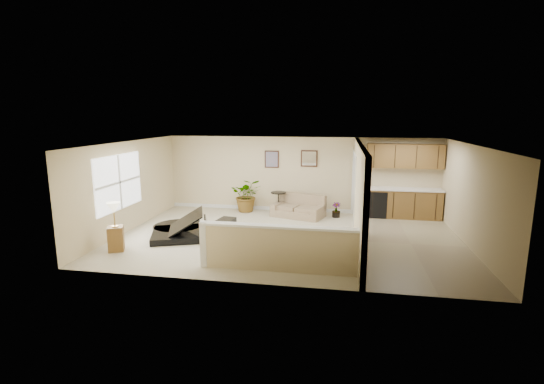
% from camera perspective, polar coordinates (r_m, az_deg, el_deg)
% --- Properties ---
extents(floor, '(9.00, 9.00, 0.00)m').
position_cam_1_polar(floor, '(10.56, 2.28, -6.61)').
color(floor, beige).
rests_on(floor, ground).
extents(back_wall, '(9.00, 0.04, 2.50)m').
position_cam_1_polar(back_wall, '(13.18, 4.07, 2.52)').
color(back_wall, '#CCB88B').
rests_on(back_wall, floor).
extents(front_wall, '(9.00, 0.04, 2.50)m').
position_cam_1_polar(front_wall, '(7.36, -0.78, -4.36)').
color(front_wall, '#CCB88B').
rests_on(front_wall, floor).
extents(left_wall, '(0.04, 6.00, 2.50)m').
position_cam_1_polar(left_wall, '(11.71, -20.06, 0.78)').
color(left_wall, '#CCB88B').
rests_on(left_wall, floor).
extents(right_wall, '(0.04, 6.00, 2.50)m').
position_cam_1_polar(right_wall, '(10.65, 27.10, -0.75)').
color(right_wall, '#CCB88B').
rests_on(right_wall, floor).
extents(ceiling, '(9.00, 6.00, 0.04)m').
position_cam_1_polar(ceiling, '(10.08, 2.39, 7.05)').
color(ceiling, white).
rests_on(ceiling, back_wall).
extents(kitchen_vinyl, '(2.70, 6.00, 0.01)m').
position_cam_1_polar(kitchen_vinyl, '(10.63, 19.49, -7.11)').
color(kitchen_vinyl, gray).
rests_on(kitchen_vinyl, floor).
extents(interior_partition, '(0.18, 5.99, 2.50)m').
position_cam_1_polar(interior_partition, '(10.43, 12.37, -0.17)').
color(interior_partition, '#CCB88B').
rests_on(interior_partition, floor).
extents(pony_half_wall, '(3.42, 0.22, 1.00)m').
position_cam_1_polar(pony_half_wall, '(8.22, 0.67, -8.01)').
color(pony_half_wall, '#CCB88B').
rests_on(pony_half_wall, floor).
extents(left_window, '(0.05, 2.15, 1.45)m').
position_cam_1_polar(left_window, '(11.25, -21.32, 1.33)').
color(left_window, white).
rests_on(left_window, left_wall).
extents(wall_art_left, '(0.48, 0.04, 0.58)m').
position_cam_1_polar(wall_art_left, '(13.22, -0.03, 4.76)').
color(wall_art_left, '#392014').
rests_on(wall_art_left, back_wall).
extents(wall_mirror, '(0.55, 0.04, 0.55)m').
position_cam_1_polar(wall_mirror, '(13.06, 5.40, 4.85)').
color(wall_mirror, '#392014').
rests_on(wall_mirror, back_wall).
extents(kitchen_cabinets, '(2.36, 0.65, 2.33)m').
position_cam_1_polar(kitchen_cabinets, '(13.05, 17.99, 0.22)').
color(kitchen_cabinets, brown).
rests_on(kitchen_cabinets, floor).
extents(piano, '(2.25, 2.22, 1.53)m').
position_cam_1_polar(piano, '(10.84, -12.70, -2.91)').
color(piano, black).
rests_on(piano, floor).
extents(piano_bench, '(0.50, 0.81, 0.51)m').
position_cam_1_polar(piano_bench, '(10.48, -6.94, -5.37)').
color(piano_bench, black).
rests_on(piano_bench, floor).
extents(loveseat, '(1.86, 1.36, 0.91)m').
position_cam_1_polar(loveseat, '(12.67, 3.83, -1.99)').
color(loveseat, '#9B8463').
rests_on(loveseat, floor).
extents(accent_table, '(0.50, 0.50, 0.73)m').
position_cam_1_polar(accent_table, '(12.93, 0.94, -1.15)').
color(accent_table, black).
rests_on(accent_table, floor).
extents(palm_plant, '(1.17, 1.07, 1.13)m').
position_cam_1_polar(palm_plant, '(13.25, -3.64, -0.48)').
color(palm_plant, black).
rests_on(palm_plant, floor).
extents(small_plant, '(0.32, 0.32, 0.48)m').
position_cam_1_polar(small_plant, '(12.71, 9.26, -2.72)').
color(small_plant, black).
rests_on(small_plant, floor).
extents(lamp_stand, '(0.46, 0.46, 1.19)m').
position_cam_1_polar(lamp_stand, '(10.14, -21.74, -5.20)').
color(lamp_stand, brown).
rests_on(lamp_stand, floor).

